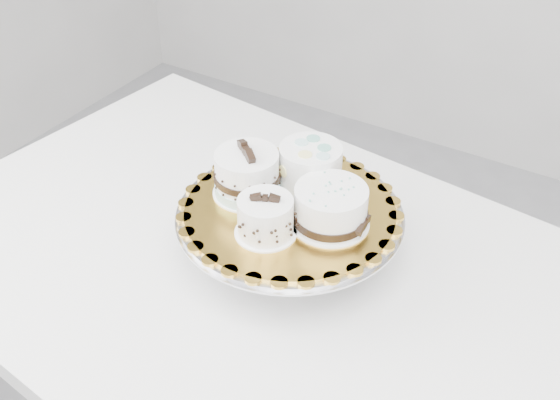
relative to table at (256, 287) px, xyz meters
The scene contains 7 objects.
table is the anchor object (origin of this frame).
cake_stand 0.16m from the table, 33.95° to the left, with size 0.39×0.39×0.11m.
cake_board 0.19m from the table, 33.95° to the left, with size 0.36×0.36×0.01m, color #C47D29.
cake_swirl 0.22m from the table, 39.61° to the right, with size 0.12×0.12×0.08m.
cake_banded 0.22m from the table, 135.27° to the left, with size 0.16×0.16×0.10m.
cake_dots 0.25m from the table, 66.47° to the left, with size 0.13×0.13×0.08m.
cake_ribbon 0.25m from the table, 14.98° to the left, with size 0.14×0.13×0.07m.
Camera 1 is at (0.48, -0.74, 1.59)m, focal length 45.00 mm.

